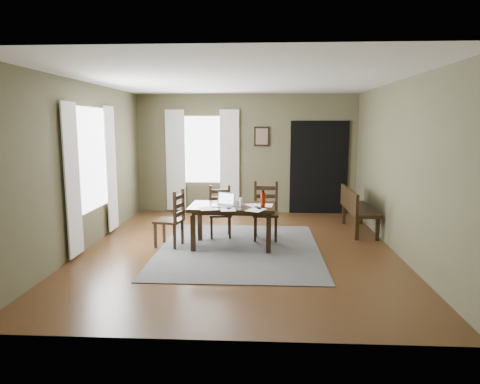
# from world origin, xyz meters

# --- Properties ---
(ground) EXTENTS (5.00, 6.00, 0.01)m
(ground) POSITION_xyz_m (0.00, 0.00, -0.01)
(ground) COLOR #492C16
(room_shell) EXTENTS (5.02, 6.02, 2.71)m
(room_shell) POSITION_xyz_m (0.00, 0.00, 1.80)
(room_shell) COLOR brown
(room_shell) RESTS_ON ground
(rug) EXTENTS (2.60, 3.20, 0.01)m
(rug) POSITION_xyz_m (0.00, 0.00, 0.01)
(rug) COLOR #474747
(rug) RESTS_ON ground
(dining_table) EXTENTS (1.41, 0.87, 0.69)m
(dining_table) POSITION_xyz_m (-0.12, 0.13, 0.62)
(dining_table) COLOR black
(dining_table) RESTS_ON rug
(chair_end) EXTENTS (0.49, 0.49, 0.95)m
(chair_end) POSITION_xyz_m (-1.12, 0.09, 0.47)
(chair_end) COLOR black
(chair_end) RESTS_ON rug
(chair_back_left) EXTENTS (0.45, 0.45, 0.91)m
(chair_back_left) POSITION_xyz_m (-0.38, 0.79, 0.45)
(chair_back_left) COLOR black
(chair_back_left) RESTS_ON rug
(chair_back_right) EXTENTS (0.45, 0.45, 1.01)m
(chair_back_right) POSITION_xyz_m (0.44, 0.66, 0.50)
(chair_back_right) COLOR black
(chair_back_right) RESTS_ON rug
(bench) EXTENTS (0.47, 1.46, 0.82)m
(bench) POSITION_xyz_m (2.15, 1.29, 0.49)
(bench) COLOR black
(bench) RESTS_ON ground
(laptop) EXTENTS (0.39, 0.36, 0.22)m
(laptop) POSITION_xyz_m (-0.24, 0.06, 0.76)
(laptop) COLOR #B7B7BC
(laptop) RESTS_ON dining_table
(computer_mouse) EXTENTS (0.09, 0.11, 0.03)m
(computer_mouse) POSITION_xyz_m (-0.16, -0.18, 0.72)
(computer_mouse) COLOR #3F3F42
(computer_mouse) RESTS_ON dining_table
(tv_remote) EXTENTS (0.11, 0.20, 0.02)m
(tv_remote) POSITION_xyz_m (0.31, -0.12, 0.72)
(tv_remote) COLOR black
(tv_remote) RESTS_ON dining_table
(drinking_glass) EXTENTS (0.08, 0.08, 0.14)m
(drinking_glass) POSITION_xyz_m (0.03, 0.04, 0.78)
(drinking_glass) COLOR silver
(drinking_glass) RESTS_ON dining_table
(water_bottle) EXTENTS (0.09, 0.09, 0.27)m
(water_bottle) POSITION_xyz_m (0.38, 0.00, 0.83)
(water_bottle) COLOR #9F220C
(water_bottle) RESTS_ON dining_table
(paper_a) EXTENTS (0.31, 0.35, 0.00)m
(paper_a) POSITION_xyz_m (-0.50, -0.19, 0.71)
(paper_a) COLOR white
(paper_a) RESTS_ON dining_table
(paper_b) EXTENTS (0.35, 0.39, 0.00)m
(paper_b) POSITION_xyz_m (0.28, -0.25, 0.71)
(paper_b) COLOR white
(paper_b) RESTS_ON dining_table
(paper_c) EXTENTS (0.32, 0.35, 0.00)m
(paper_c) POSITION_xyz_m (0.24, 0.14, 0.71)
(paper_c) COLOR white
(paper_c) RESTS_ON dining_table
(paper_d) EXTENTS (0.27, 0.34, 0.00)m
(paper_d) POSITION_xyz_m (0.42, 0.14, 0.71)
(paper_d) COLOR white
(paper_d) RESTS_ON dining_table
(paper_e) EXTENTS (0.27, 0.33, 0.00)m
(paper_e) POSITION_xyz_m (-0.16, -0.24, 0.71)
(paper_e) COLOR white
(paper_e) RESTS_ON dining_table
(window_left) EXTENTS (0.01, 1.30, 1.70)m
(window_left) POSITION_xyz_m (-2.47, 0.20, 1.45)
(window_left) COLOR white
(window_left) RESTS_ON ground
(window_back) EXTENTS (1.00, 0.01, 1.50)m
(window_back) POSITION_xyz_m (-1.00, 2.97, 1.45)
(window_back) COLOR white
(window_back) RESTS_ON ground
(curtain_left_near) EXTENTS (0.03, 0.48, 2.30)m
(curtain_left_near) POSITION_xyz_m (-2.44, -0.62, 1.20)
(curtain_left_near) COLOR silver
(curtain_left_near) RESTS_ON ground
(curtain_left_far) EXTENTS (0.03, 0.48, 2.30)m
(curtain_left_far) POSITION_xyz_m (-2.44, 1.02, 1.20)
(curtain_left_far) COLOR silver
(curtain_left_far) RESTS_ON ground
(curtain_back_left) EXTENTS (0.44, 0.03, 2.30)m
(curtain_back_left) POSITION_xyz_m (-1.62, 2.94, 1.20)
(curtain_back_left) COLOR silver
(curtain_back_left) RESTS_ON ground
(curtain_back_right) EXTENTS (0.44, 0.03, 2.30)m
(curtain_back_right) POSITION_xyz_m (-0.38, 2.94, 1.20)
(curtain_back_right) COLOR silver
(curtain_back_right) RESTS_ON ground
(framed_picture) EXTENTS (0.34, 0.03, 0.44)m
(framed_picture) POSITION_xyz_m (0.35, 2.97, 1.75)
(framed_picture) COLOR black
(framed_picture) RESTS_ON ground
(doorway_back) EXTENTS (1.30, 0.03, 2.10)m
(doorway_back) POSITION_xyz_m (1.65, 2.97, 1.05)
(doorway_back) COLOR black
(doorway_back) RESTS_ON ground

